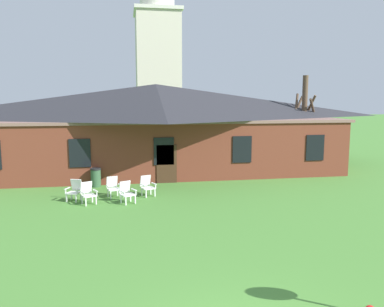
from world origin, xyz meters
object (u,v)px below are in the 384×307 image
lawn_chair_by_porch (75,190)px  lawn_chair_left_end (113,186)px  lawn_chair_near_door (88,193)px  lawn_chair_middle (127,192)px  trash_bin (96,177)px  lawn_chair_right_end (147,185)px

lawn_chair_by_porch → lawn_chair_left_end: size_ratio=1.00×
lawn_chair_near_door → lawn_chair_middle: size_ratio=1.00×
lawn_chair_middle → trash_bin: (-1.58, 3.50, -0.00)m
lawn_chair_by_porch → lawn_chair_middle: size_ratio=1.00×
lawn_chair_near_door → lawn_chair_right_end: bearing=20.5°
lawn_chair_near_door → trash_bin: (0.10, 3.35, -0.00)m
lawn_chair_left_end → lawn_chair_middle: bearing=-62.1°
lawn_chair_by_porch → lawn_chair_middle: same height
lawn_chair_near_door → trash_bin: size_ratio=0.98×
lawn_chair_near_door → trash_bin: 3.35m
lawn_chair_middle → trash_bin: bearing=114.3°
lawn_chair_near_door → lawn_chair_middle: same height
lawn_chair_middle → lawn_chair_right_end: 1.49m
lawn_chair_left_end → lawn_chair_middle: size_ratio=1.00×
lawn_chair_middle → lawn_chair_by_porch: bearing=161.0°
lawn_chair_by_porch → lawn_chair_right_end: bearing=6.0°
lawn_chair_by_porch → lawn_chair_right_end: (3.27, 0.34, 0.00)m
lawn_chair_by_porch → trash_bin: 2.80m
lawn_chair_right_end → lawn_chair_by_porch: bearing=-174.0°
lawn_chair_right_end → lawn_chair_middle: bearing=-130.3°
lawn_chair_left_end → trash_bin: (-0.96, 2.34, -0.00)m
lawn_chair_left_end → lawn_chair_middle: 1.32m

